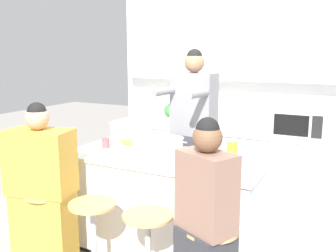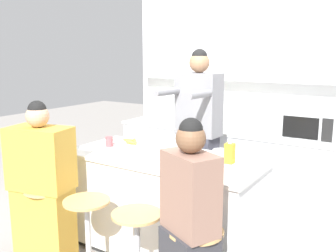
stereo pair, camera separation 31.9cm
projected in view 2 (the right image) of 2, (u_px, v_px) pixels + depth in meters
The scene contains 18 objects.
ground_plane at pixel (163, 251), 3.41m from camera, with size 16.00×16.00×0.00m, color gray.
wall_back at pixel (240, 73), 4.52m from camera, with size 2.95×0.22×2.70m.
back_counter at pixel (228, 165), 4.49m from camera, with size 2.74×0.62×0.90m.
kitchen_island at pixel (163, 204), 3.33m from camera, with size 1.74×0.79×0.90m.
bar_stool_leftmost at pixel (48, 224), 3.14m from camera, with size 0.38×0.38×0.68m.
bar_stool_center_left at pixel (88, 239), 2.89m from camera, with size 0.38×0.38×0.68m.
person_cooking at pixel (198, 142), 3.74m from camera, with size 0.48×0.59×1.82m.
person_wrapped_blanket at pixel (42, 191), 3.08m from camera, with size 0.56×0.39×1.41m.
person_seated_near at pixel (190, 236), 2.34m from camera, with size 0.42×0.38×1.40m.
cooking_pot at pixel (171, 144), 3.41m from camera, with size 0.35×0.26×0.12m.
fruit_bowl at pixel (144, 159), 3.03m from camera, with size 0.18×0.18×0.06m.
mixing_bowl_steel at pixel (222, 153), 3.21m from camera, with size 0.17×0.17×0.06m.
coffee_cup_near at pixel (109, 142), 3.56m from camera, with size 0.10×0.07×0.09m.
coffee_cup_far at pixel (200, 156), 3.08m from camera, with size 0.11×0.08×0.08m.
banana_bunch at pixel (131, 141), 3.67m from camera, with size 0.18×0.13×0.06m.
juice_carton at pixel (230, 153), 3.00m from camera, with size 0.07×0.07×0.18m.
microwave at pixel (310, 125), 3.86m from camera, with size 0.56×0.40×0.29m.
potted_plant at pixel (183, 113), 4.71m from camera, with size 0.19×0.19×0.25m.
Camera 2 is at (1.73, -2.61, 1.77)m, focal length 40.00 mm.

